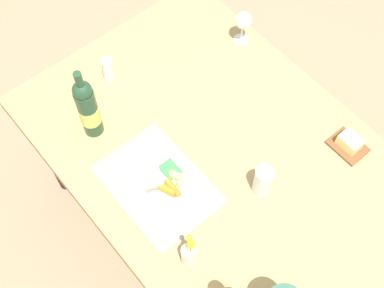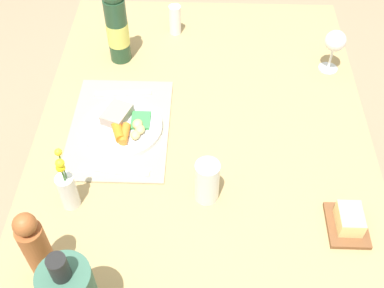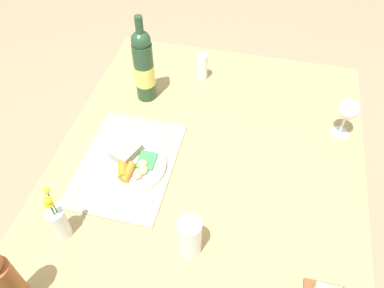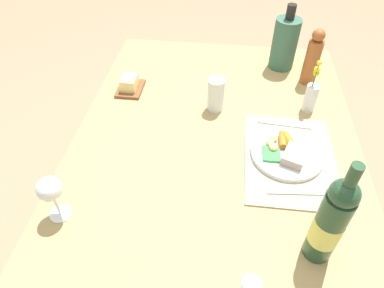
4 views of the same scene
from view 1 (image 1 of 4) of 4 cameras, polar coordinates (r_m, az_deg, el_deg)
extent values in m
plane|color=tan|center=(2.52, 2.19, -9.07)|extent=(8.00, 8.00, 0.00)
cube|color=tan|center=(1.86, 2.92, -1.25)|extent=(1.43, 0.99, 0.06)
cylinder|color=#2C1F22|center=(2.38, -15.60, -0.84)|extent=(0.06, 0.06, 0.69)
cylinder|color=#2C1F22|center=(2.60, 0.12, 9.67)|extent=(0.06, 0.06, 0.69)
cube|color=tan|center=(1.78, -3.83, -4.56)|extent=(0.41, 0.29, 0.01)
cylinder|color=silver|center=(1.77, -3.42, -4.42)|extent=(0.24, 0.24, 0.02)
cube|color=#A18F7E|center=(1.75, -4.52, -3.75)|extent=(0.11, 0.10, 0.03)
cylinder|color=orange|center=(1.73, -2.88, -5.03)|extent=(0.08, 0.05, 0.03)
cylinder|color=orange|center=(1.74, -2.16, -4.89)|extent=(0.07, 0.03, 0.02)
ellipsoid|color=#D5BB76|center=(1.76, -2.12, -3.38)|extent=(0.04, 0.03, 0.02)
ellipsoid|color=tan|center=(1.75, -1.47, -3.67)|extent=(0.03, 0.03, 0.02)
ellipsoid|color=tan|center=(1.74, -1.32, -4.38)|extent=(0.03, 0.03, 0.02)
cube|color=green|center=(1.78, -2.45, -2.86)|extent=(0.07, 0.06, 0.01)
cube|color=silver|center=(1.83, -6.80, -1.48)|extent=(0.03, 0.18, 0.00)
cube|color=silver|center=(1.72, -0.16, -8.20)|extent=(0.03, 0.19, 0.00)
cylinder|color=silver|center=(1.63, -0.39, -12.37)|extent=(0.05, 0.05, 0.11)
cylinder|color=#3F7233|center=(1.58, -0.31, -11.62)|extent=(0.00, 0.00, 0.21)
sphere|color=yellow|center=(1.49, -0.33, -10.39)|extent=(0.02, 0.02, 0.02)
cylinder|color=#3F7233|center=(1.60, -0.14, -12.03)|extent=(0.00, 0.00, 0.17)
sphere|color=yellow|center=(1.51, -0.14, -11.03)|extent=(0.02, 0.02, 0.02)
cylinder|color=#3F7233|center=(1.60, -0.15, -12.17)|extent=(0.00, 0.00, 0.16)
sphere|color=yellow|center=(1.53, -0.15, -11.27)|extent=(0.02, 0.02, 0.02)
cylinder|color=#24462C|center=(1.82, -11.42, 3.50)|extent=(0.07, 0.07, 0.23)
sphere|color=#24462C|center=(1.72, -12.17, 5.87)|extent=(0.07, 0.07, 0.07)
cylinder|color=#24462C|center=(1.68, -12.46, 6.80)|extent=(0.03, 0.03, 0.08)
cylinder|color=#E0DE66|center=(1.83, -11.35, 3.30)|extent=(0.07, 0.07, 0.08)
cube|color=brown|center=(1.92, 16.96, -0.24)|extent=(0.13, 0.10, 0.01)
cube|color=#F0DA89|center=(1.90, 17.19, 0.21)|extent=(0.08, 0.06, 0.05)
cylinder|color=white|center=(2.00, -9.38, 8.16)|extent=(0.04, 0.04, 0.11)
cylinder|color=white|center=(2.15, 5.49, 11.49)|extent=(0.06, 0.06, 0.00)
cylinder|color=white|center=(2.11, 5.58, 12.24)|extent=(0.01, 0.01, 0.08)
sphere|color=white|center=(2.06, 5.75, 13.55)|extent=(0.07, 0.07, 0.07)
cylinder|color=silver|center=(1.73, 7.90, -4.07)|extent=(0.06, 0.06, 0.13)
cylinder|color=#B1D5C4|center=(1.75, 7.80, -4.44)|extent=(0.06, 0.06, 0.07)
camera|label=2|loc=(0.91, 50.78, -8.01)|focal=44.72mm
camera|label=3|loc=(1.00, 39.29, 4.69)|focal=36.33mm
camera|label=4|loc=(1.77, -17.92, 31.71)|focal=32.07mm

